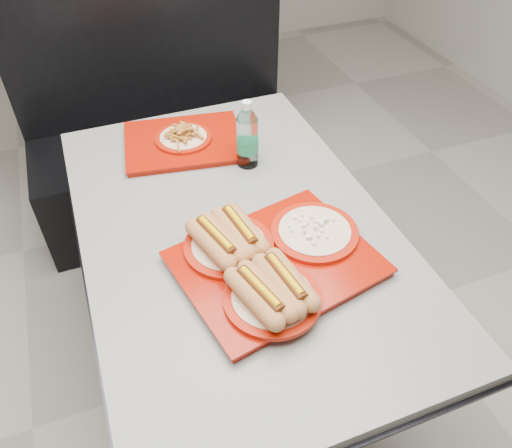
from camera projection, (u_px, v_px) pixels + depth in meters
name	position (u px, v px, depth m)	size (l,w,h in m)	color
ground	(240.00, 360.00, 2.02)	(6.00, 6.00, 0.00)	#9B958B
diner_table	(236.00, 261.00, 1.62)	(0.92, 1.42, 0.75)	black
booth_bench	(166.00, 136.00, 2.49)	(1.30, 0.57, 1.35)	black
tray_near	(269.00, 260.00, 1.34)	(0.59, 0.50, 0.11)	#941104
tray_far	(184.00, 139.00, 1.80)	(0.46, 0.39, 0.08)	#941104
water_bottle	(247.00, 138.00, 1.66)	(0.08, 0.08, 0.24)	silver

